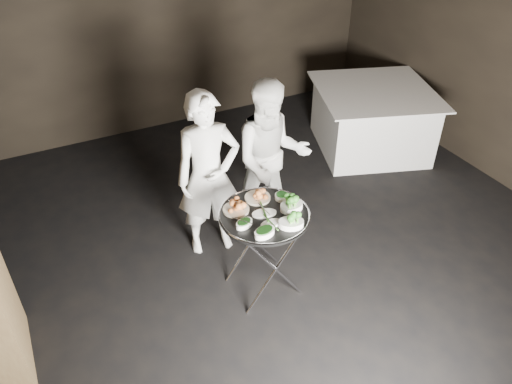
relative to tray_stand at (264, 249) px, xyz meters
name	(u,v)px	position (x,y,z in m)	size (l,w,h in m)	color
floor	(292,288)	(0.23, -0.11, -0.48)	(6.00, 7.00, 0.05)	black
wall_back	(154,14)	(0.23, 3.41, 1.05)	(6.00, 0.05, 3.00)	black
tray_stand	(264,249)	(0.00, 0.00, 0.00)	(0.55, 0.47, 0.81)	silver
serving_tray	(264,215)	(0.00, 0.00, 0.36)	(0.75, 0.75, 0.04)	black
potato_plate_a	(236,207)	(-0.18, 0.15, 0.41)	(0.23, 0.23, 0.08)	beige
potato_plate_b	(258,195)	(0.05, 0.21, 0.41)	(0.22, 0.22, 0.08)	beige
greens_bowl	(282,196)	(0.23, 0.12, 0.40)	(0.12, 0.12, 0.07)	white
asparagus_plate_a	(264,213)	(0.00, 0.00, 0.39)	(0.22, 0.16, 0.04)	white
asparagus_plate_b	(271,223)	(-0.02, -0.14, 0.39)	(0.18, 0.10, 0.04)	white
spinach_bowl_a	(244,223)	(-0.21, -0.06, 0.40)	(0.17, 0.14, 0.06)	white
spinach_bowl_b	(264,232)	(-0.12, -0.23, 0.41)	(0.20, 0.15, 0.07)	white
broccoli_bowl_a	(292,205)	(0.23, -0.04, 0.41)	(0.21, 0.16, 0.08)	white
broccoli_bowl_b	(291,222)	(0.12, -0.23, 0.41)	(0.24, 0.21, 0.08)	white
serving_utensils	(262,204)	(0.02, 0.07, 0.42)	(0.57, 0.41, 0.01)	silver
waiter_left	(208,176)	(-0.19, 0.73, 0.36)	(0.59, 0.39, 1.62)	white
waiter_right	(271,158)	(0.48, 0.77, 0.34)	(0.77, 0.60, 1.58)	white
dining_table	(372,119)	(2.35, 1.58, -0.05)	(1.39, 1.39, 0.79)	white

